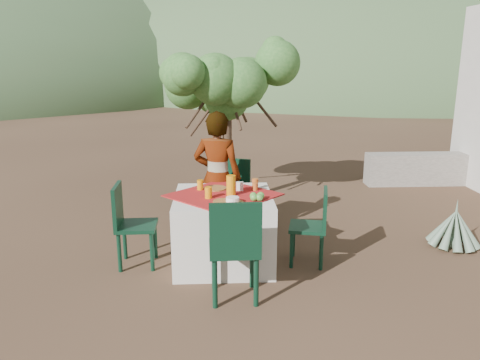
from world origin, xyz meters
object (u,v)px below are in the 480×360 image
at_px(chair_left, 129,221).
at_px(chair_near, 235,246).
at_px(table, 224,229).
at_px(chair_right, 314,223).
at_px(chair_far, 232,191).
at_px(person, 217,178).
at_px(juice_pitcher, 231,185).
at_px(shrub_tree, 231,92).
at_px(agave, 454,229).

bearing_deg(chair_left, chair_near, -129.15).
xyz_separation_m(table, chair_right, (0.96, -0.08, 0.08)).
relative_size(chair_far, person, 0.58).
distance_m(table, chair_far, 1.02).
height_order(table, chair_far, chair_far).
height_order(chair_near, juice_pitcher, juice_pitcher).
bearing_deg(table, shrub_tree, 85.91).
xyz_separation_m(chair_left, agave, (3.69, 0.34, -0.28)).
distance_m(table, shrub_tree, 2.54).
height_order(chair_right, shrub_tree, shrub_tree).
height_order(chair_far, agave, chair_far).
bearing_deg(juice_pitcher, shrub_tree, 88.08).
xyz_separation_m(chair_near, chair_right, (0.87, 0.78, -0.08)).
distance_m(chair_left, agave, 3.72).
relative_size(chair_left, juice_pitcher, 4.16).
distance_m(chair_far, chair_right, 1.37).
bearing_deg(juice_pitcher, chair_near, -89.54).
bearing_deg(chair_right, chair_far, -129.62).
bearing_deg(juice_pitcher, agave, 7.53).
bearing_deg(chair_right, agave, 115.41).
relative_size(table, chair_far, 1.43).
bearing_deg(table, agave, 6.58).
relative_size(chair_near, person, 0.62).
xyz_separation_m(table, agave, (2.70, 0.31, -0.16)).
relative_size(agave, juice_pitcher, 3.01).
distance_m(chair_near, juice_pitcher, 0.89).
relative_size(person, juice_pitcher, 7.37).
bearing_deg(juice_pitcher, chair_right, -3.08).
height_order(chair_far, juice_pitcher, juice_pitcher).
xyz_separation_m(chair_far, chair_right, (0.84, -1.09, -0.05)).
bearing_deg(person, chair_right, 160.41).
height_order(chair_near, chair_left, chair_near).
bearing_deg(shrub_tree, chair_far, -91.70).
distance_m(chair_left, shrub_tree, 2.76).
xyz_separation_m(chair_left, juice_pitcher, (1.07, -0.01, 0.38)).
height_order(chair_far, chair_right, chair_far).
xyz_separation_m(table, person, (-0.06, 0.62, 0.40)).
bearing_deg(chair_right, chair_near, -35.56).
relative_size(shrub_tree, agave, 3.32).
distance_m(shrub_tree, juice_pitcher, 2.36).
bearing_deg(chair_near, juice_pitcher, -91.10).
bearing_deg(chair_right, chair_left, -78.94).
bearing_deg(chair_far, chair_near, -71.42).
bearing_deg(shrub_tree, table, -94.09).
xyz_separation_m(chair_far, chair_near, (-0.03, -1.87, 0.03)).
distance_m(table, person, 0.75).
bearing_deg(agave, juice_pitcher, -172.47).
bearing_deg(shrub_tree, chair_left, -117.38).
xyz_separation_m(agave, juice_pitcher, (-2.62, -0.35, 0.65)).
relative_size(chair_far, shrub_tree, 0.43).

